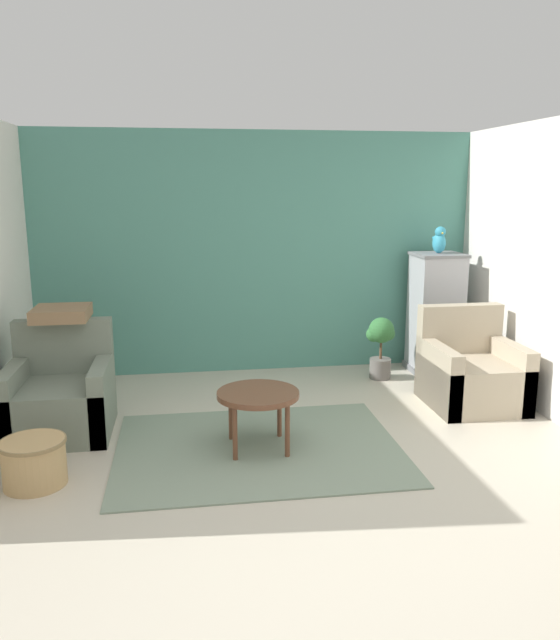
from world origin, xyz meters
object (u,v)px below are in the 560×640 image
object	(u,v)px
armchair_left	(61,398)
potted_plant	(381,342)
birdcage	(435,314)
parrot	(439,241)
armchair_right	(471,374)
wicker_basket	(34,461)
coffee_table	(258,398)

from	to	relation	value
armchair_left	potted_plant	world-z (taller)	armchair_left
birdcage	parrot	distance (m)	0.74
armchair_left	armchair_right	distance (m)	3.45
birdcage	wicker_basket	world-z (taller)	birdcage
parrot	potted_plant	xyz separation A→B (m)	(-0.62, -0.15, -0.98)
armchair_left	potted_plant	size ratio (longest dim) A/B	1.36
coffee_table	parrot	xyz separation A→B (m)	(2.04, 1.68, 0.96)
coffee_table	armchair_left	size ratio (longest dim) A/B	0.71
parrot	potted_plant	size ratio (longest dim) A/B	0.44
armchair_right	wicker_basket	world-z (taller)	armchair_right
armchair_right	parrot	bearing A→B (deg)	86.08
armchair_right	birdcage	world-z (taller)	birdcage
coffee_table	parrot	bearing A→B (deg)	39.59
armchair_right	birdcage	bearing A→B (deg)	86.07
birdcage	potted_plant	bearing A→B (deg)	-166.42
coffee_table	birdcage	xyz separation A→B (m)	(2.04, 1.68, 0.22)
armchair_right	potted_plant	distance (m)	1.03
parrot	wicker_basket	world-z (taller)	parrot
parrot	potted_plant	distance (m)	1.17
coffee_table	armchair_left	xyz separation A→B (m)	(-1.48, 0.56, -0.12)
birdcage	parrot	bearing A→B (deg)	90.00
potted_plant	birdcage	bearing A→B (deg)	13.58
coffee_table	wicker_basket	size ratio (longest dim) A/B	1.43
potted_plant	wicker_basket	distance (m)	3.47
armchair_left	wicker_basket	world-z (taller)	armchair_left
parrot	armchair_left	bearing A→B (deg)	-162.33
armchair_left	parrot	bearing A→B (deg)	17.67
armchair_right	birdcage	xyz separation A→B (m)	(0.07, 1.01, 0.34)
coffee_table	armchair_right	distance (m)	2.08
birdcage	armchair_left	bearing A→B (deg)	-162.36
coffee_table	wicker_basket	world-z (taller)	coffee_table
wicker_basket	parrot	bearing A→B (deg)	29.80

